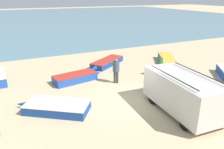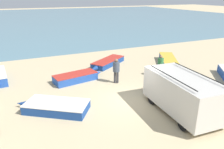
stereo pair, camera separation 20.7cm
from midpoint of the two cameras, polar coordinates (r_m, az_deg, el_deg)
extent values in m
plane|color=tan|center=(13.56, 4.36, -6.45)|extent=(200.00, 200.00, 0.00)
cube|color=slate|center=(63.09, -20.02, 13.57)|extent=(120.00, 80.00, 0.01)
cube|color=beige|center=(12.22, 17.61, -4.42)|extent=(2.37, 4.74, 1.79)
cube|color=black|center=(14.14, 11.43, -2.61)|extent=(1.96, 0.20, 0.80)
cube|color=#1E232D|center=(13.72, 11.91, 1.20)|extent=(1.87, 0.16, 0.57)
cylinder|color=black|center=(13.11, 10.10, -6.09)|extent=(0.26, 0.68, 0.67)
cylinder|color=black|center=(14.12, 16.57, -4.67)|extent=(0.26, 0.68, 0.67)
cylinder|color=black|center=(11.11, 18.02, -12.03)|extent=(0.26, 0.68, 0.67)
cylinder|color=black|center=(12.28, 24.86, -9.71)|extent=(0.26, 0.68, 0.67)
cylinder|color=black|center=(11.36, 14.90, -0.50)|extent=(0.25, 3.80, 0.05)
cylinder|color=black|center=(12.38, 21.08, 0.54)|extent=(0.25, 3.80, 0.05)
cube|color=#234CA3|center=(16.35, -9.97, -0.89)|extent=(3.30, 1.79, 0.53)
cone|color=#234CA3|center=(17.18, -4.25, 0.43)|extent=(0.77, 0.62, 0.51)
cube|color=#B22D23|center=(16.28, -10.02, -0.22)|extent=(0.40, 1.17, 0.05)
cube|color=#B22D23|center=(16.25, -10.03, 0.06)|extent=(3.33, 1.81, 0.04)
cube|color=navy|center=(20.85, 13.94, 3.50)|extent=(3.06, 4.13, 0.56)
cone|color=navy|center=(18.53, 15.08, 1.30)|extent=(0.90, 1.04, 0.53)
cube|color=gold|center=(20.79, 13.99, 4.07)|extent=(1.07, 0.73, 0.05)
cube|color=gold|center=(20.77, 14.01, 4.30)|extent=(3.09, 4.17, 0.04)
cube|color=navy|center=(19.94, -1.53, 3.19)|extent=(3.79, 3.15, 0.46)
cone|color=navy|center=(18.15, -5.34, 1.36)|extent=(0.92, 0.82, 0.43)
cube|color=#B22D23|center=(19.89, -1.54, 3.64)|extent=(0.82, 1.07, 0.05)
cube|color=#B22D23|center=(19.87, -1.54, 3.87)|extent=(3.83, 3.18, 0.04)
cube|color=navy|center=(12.51, -14.51, -8.32)|extent=(3.70, 3.24, 0.47)
cone|color=navy|center=(13.43, -22.68, -7.24)|extent=(0.87, 0.79, 0.45)
cube|color=silver|center=(12.43, -14.58, -7.63)|extent=(1.00, 1.33, 0.05)
cube|color=silver|center=(12.39, -14.61, -7.28)|extent=(3.74, 3.27, 0.04)
cylinder|color=#38383D|center=(15.77, 0.35, -0.69)|extent=(0.17, 0.17, 0.88)
cylinder|color=#38383D|center=(15.77, 1.01, -0.70)|extent=(0.17, 0.17, 0.88)
cylinder|color=#424C5B|center=(15.50, 0.69, 2.04)|extent=(0.48, 0.48, 0.70)
sphere|color=#8C664C|center=(15.36, 0.70, 3.71)|extent=(0.24, 0.24, 0.24)
cylinder|color=#38383D|center=(17.45, 12.12, 0.82)|extent=(0.15, 0.15, 0.82)
cylinder|color=#38383D|center=(17.56, 11.72, 0.98)|extent=(0.15, 0.15, 0.82)
cylinder|color=#2D6B3D|center=(17.28, 12.10, 3.20)|extent=(0.44, 0.44, 0.65)
sphere|color=#8C664C|center=(17.16, 12.20, 4.59)|extent=(0.22, 0.22, 0.22)
camera|label=1|loc=(0.10, -90.40, -0.15)|focal=35.00mm
camera|label=2|loc=(0.10, 89.60, 0.15)|focal=35.00mm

